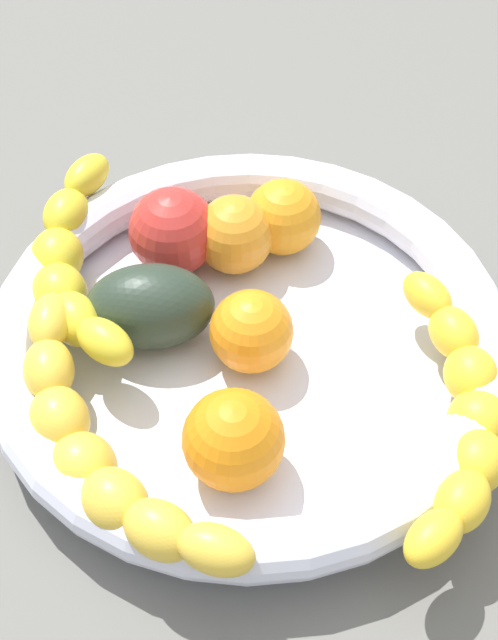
{
  "coord_description": "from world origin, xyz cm",
  "views": [
    {
      "loc": [
        36.67,
        -7.03,
        51.76
      ],
      "look_at": [
        0.0,
        0.0,
        7.58
      ],
      "focal_mm": 48.67,
      "sensor_mm": 36.0,
      "label": 1
    }
  ],
  "objects_px": {
    "orange_rear": "(283,217)",
    "banana_draped_right": "(96,451)",
    "fruit_bowl": "(249,338)",
    "avocado_dark": "(150,306)",
    "orange_mid_left": "(235,235)",
    "tomato_red": "(173,231)",
    "banana_arching_top": "(70,265)",
    "orange_mid_right": "(233,440)",
    "orange_front": "(248,332)",
    "banana_draped_left": "(463,414)"
  },
  "relations": [
    {
      "from": "orange_rear",
      "to": "banana_draped_right",
      "type": "bearing_deg",
      "value": -40.61
    },
    {
      "from": "fruit_bowl",
      "to": "avocado_dark",
      "type": "height_order",
      "value": "avocado_dark"
    },
    {
      "from": "banana_draped_right",
      "to": "orange_mid_left",
      "type": "bearing_deg",
      "value": 145.59
    },
    {
      "from": "banana_draped_right",
      "to": "orange_mid_left",
      "type": "xyz_separation_m",
      "value": [
        -0.17,
        0.11,
        -0.0
      ]
    },
    {
      "from": "banana_draped_right",
      "to": "tomato_red",
      "type": "xyz_separation_m",
      "value": [
        -0.17,
        0.07,
        0.0
      ]
    },
    {
      "from": "fruit_bowl",
      "to": "banana_arching_top",
      "type": "height_order",
      "value": "banana_arching_top"
    },
    {
      "from": "orange_mid_right",
      "to": "orange_front",
      "type": "bearing_deg",
      "value": 163.5
    },
    {
      "from": "fruit_bowl",
      "to": "orange_mid_right",
      "type": "relative_size",
      "value": 5.71
    },
    {
      "from": "fruit_bowl",
      "to": "orange_mid_right",
      "type": "distance_m",
      "value": 0.1
    },
    {
      "from": "banana_arching_top",
      "to": "orange_mid_left",
      "type": "height_order",
      "value": "orange_mid_left"
    },
    {
      "from": "banana_arching_top",
      "to": "orange_mid_left",
      "type": "relative_size",
      "value": 3.69
    },
    {
      "from": "orange_rear",
      "to": "avocado_dark",
      "type": "distance_m",
      "value": 0.13
    },
    {
      "from": "banana_draped_right",
      "to": "avocado_dark",
      "type": "xyz_separation_m",
      "value": [
        -0.11,
        0.04,
        -0.0
      ]
    },
    {
      "from": "orange_mid_right",
      "to": "banana_draped_left",
      "type": "bearing_deg",
      "value": 87.76
    },
    {
      "from": "banana_arching_top",
      "to": "orange_mid_right",
      "type": "relative_size",
      "value": 3.45
    },
    {
      "from": "orange_rear",
      "to": "banana_draped_left",
      "type": "bearing_deg",
      "value": 20.46
    },
    {
      "from": "avocado_dark",
      "to": "orange_front",
      "type": "bearing_deg",
      "value": 61.14
    },
    {
      "from": "fruit_bowl",
      "to": "banana_draped_right",
      "type": "xyz_separation_m",
      "value": [
        0.08,
        -0.11,
        0.02
      ]
    },
    {
      "from": "banana_arching_top",
      "to": "avocado_dark",
      "type": "xyz_separation_m",
      "value": [
        0.05,
        0.05,
        -0.0
      ]
    },
    {
      "from": "orange_mid_right",
      "to": "tomato_red",
      "type": "bearing_deg",
      "value": -176.25
    },
    {
      "from": "banana_draped_right",
      "to": "orange_mid_left",
      "type": "distance_m",
      "value": 0.2
    },
    {
      "from": "orange_rear",
      "to": "avocado_dark",
      "type": "bearing_deg",
      "value": -56.85
    },
    {
      "from": "fruit_bowl",
      "to": "orange_front",
      "type": "xyz_separation_m",
      "value": [
        0.01,
        -0.0,
        0.02
      ]
    },
    {
      "from": "banana_arching_top",
      "to": "tomato_red",
      "type": "relative_size",
      "value": 3.31
    },
    {
      "from": "banana_draped_left",
      "to": "orange_mid_left",
      "type": "distance_m",
      "value": 0.21
    },
    {
      "from": "banana_arching_top",
      "to": "orange_front",
      "type": "distance_m",
      "value": 0.14
    },
    {
      "from": "banana_arching_top",
      "to": "tomato_red",
      "type": "distance_m",
      "value": 0.08
    },
    {
      "from": "banana_draped_right",
      "to": "avocado_dark",
      "type": "height_order",
      "value": "avocado_dark"
    },
    {
      "from": "fruit_bowl",
      "to": "banana_draped_left",
      "type": "bearing_deg",
      "value": 50.12
    },
    {
      "from": "banana_draped_right",
      "to": "avocado_dark",
      "type": "relative_size",
      "value": 2.56
    },
    {
      "from": "banana_arching_top",
      "to": "avocado_dark",
      "type": "bearing_deg",
      "value": 47.33
    },
    {
      "from": "orange_mid_right",
      "to": "avocado_dark",
      "type": "xyz_separation_m",
      "value": [
        -0.12,
        -0.04,
        -0.0
      ]
    },
    {
      "from": "banana_arching_top",
      "to": "tomato_red",
      "type": "bearing_deg",
      "value": 104.3
    },
    {
      "from": "banana_draped_right",
      "to": "banana_arching_top",
      "type": "bearing_deg",
      "value": -177.73
    },
    {
      "from": "orange_front",
      "to": "avocado_dark",
      "type": "xyz_separation_m",
      "value": [
        -0.03,
        -0.06,
        0.0
      ]
    },
    {
      "from": "orange_front",
      "to": "orange_mid_right",
      "type": "relative_size",
      "value": 0.9
    },
    {
      "from": "banana_arching_top",
      "to": "orange_front",
      "type": "relative_size",
      "value": 3.82
    },
    {
      "from": "banana_draped_left",
      "to": "orange_mid_right",
      "type": "bearing_deg",
      "value": -92.24
    },
    {
      "from": "banana_draped_right",
      "to": "tomato_red",
      "type": "height_order",
      "value": "tomato_red"
    },
    {
      "from": "banana_draped_left",
      "to": "banana_arching_top",
      "type": "height_order",
      "value": "banana_arching_top"
    },
    {
      "from": "avocado_dark",
      "to": "tomato_red",
      "type": "height_order",
      "value": "tomato_red"
    },
    {
      "from": "orange_front",
      "to": "orange_mid_left",
      "type": "relative_size",
      "value": 0.97
    },
    {
      "from": "orange_front",
      "to": "orange_mid_right",
      "type": "xyz_separation_m",
      "value": [
        0.08,
        -0.02,
        0.0
      ]
    },
    {
      "from": "orange_front",
      "to": "orange_mid_right",
      "type": "height_order",
      "value": "orange_mid_right"
    },
    {
      "from": "banana_draped_left",
      "to": "orange_front",
      "type": "bearing_deg",
      "value": -126.71
    },
    {
      "from": "banana_arching_top",
      "to": "orange_front",
      "type": "bearing_deg",
      "value": 54.24
    },
    {
      "from": "banana_draped_left",
      "to": "avocado_dark",
      "type": "relative_size",
      "value": 2.47
    },
    {
      "from": "banana_draped_left",
      "to": "orange_rear",
      "type": "bearing_deg",
      "value": -159.54
    },
    {
      "from": "tomato_red",
      "to": "banana_draped_left",
      "type": "bearing_deg",
      "value": 39.44
    },
    {
      "from": "banana_draped_right",
      "to": "orange_front",
      "type": "distance_m",
      "value": 0.13
    }
  ]
}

